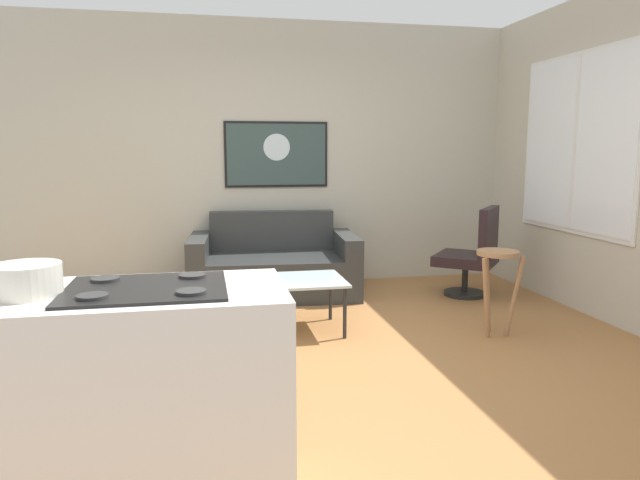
# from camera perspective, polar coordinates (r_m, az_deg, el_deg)

# --- Properties ---
(ground) EXTENTS (6.40, 6.40, 0.04)m
(ground) POSITION_cam_1_polar(r_m,az_deg,el_deg) (4.17, -0.65, -11.82)
(ground) COLOR #A06B3C
(back_wall) EXTENTS (6.40, 0.05, 2.80)m
(back_wall) POSITION_cam_1_polar(r_m,az_deg,el_deg) (6.30, -4.83, 8.34)
(back_wall) COLOR #BBB9A8
(back_wall) RESTS_ON ground
(right_wall) EXTENTS (0.05, 6.40, 2.80)m
(right_wall) POSITION_cam_1_polar(r_m,az_deg,el_deg) (5.32, 27.89, 7.28)
(right_wall) COLOR #BDB7A4
(right_wall) RESTS_ON ground
(couch) EXTENTS (1.71, 1.04, 0.82)m
(couch) POSITION_cam_1_polar(r_m,az_deg,el_deg) (5.88, -4.56, -2.73)
(couch) COLOR #2E3131
(couch) RESTS_ON ground
(coffee_table) EXTENTS (0.88, 0.62, 0.43)m
(coffee_table) POSITION_cam_1_polar(r_m,az_deg,el_deg) (4.65, -3.08, -4.32)
(coffee_table) COLOR silver
(coffee_table) RESTS_ON ground
(armchair) EXTENTS (0.79, 0.80, 0.90)m
(armchair) POSITION_cam_1_polar(r_m,az_deg,el_deg) (5.95, 14.87, -1.30)
(armchair) COLOR black
(armchair) RESTS_ON ground
(bar_stool) EXTENTS (0.37, 0.37, 0.68)m
(bar_stool) POSITION_cam_1_polar(r_m,az_deg,el_deg) (4.73, 17.03, -2.85)
(bar_stool) COLOR #A3754E
(bar_stool) RESTS_ON ground
(kitchen_counter) EXTENTS (1.66, 0.61, 0.95)m
(kitchen_counter) POSITION_cam_1_polar(r_m,az_deg,el_deg) (2.51, -23.23, -15.08)
(kitchen_counter) COLOR white
(kitchen_counter) RESTS_ON ground
(mixing_bowl) EXTENTS (0.25, 0.25, 0.12)m
(mixing_bowl) POSITION_cam_1_polar(r_m,az_deg,el_deg) (2.37, -26.93, -3.58)
(mixing_bowl) COLOR silver
(mixing_bowl) RESTS_ON kitchen_counter
(wall_painting) EXTENTS (1.10, 0.03, 0.69)m
(wall_painting) POSITION_cam_1_polar(r_m,az_deg,el_deg) (6.26, -4.29, 8.39)
(wall_painting) COLOR black
(window) EXTENTS (0.03, 1.63, 1.62)m
(window) POSITION_cam_1_polar(r_m,az_deg,el_deg) (5.77, 23.88, 8.65)
(window) COLOR silver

